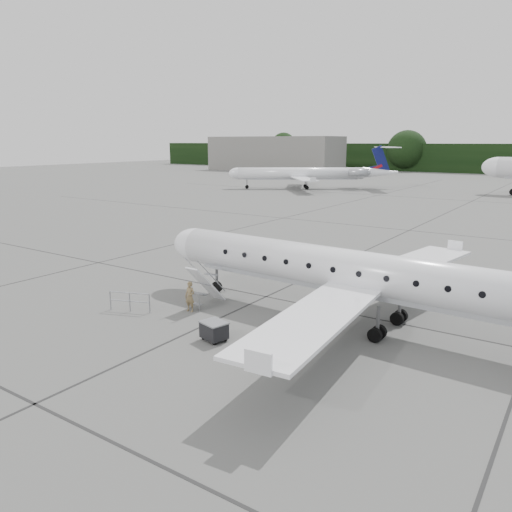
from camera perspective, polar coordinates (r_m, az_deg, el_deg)
The scene contains 8 objects.
ground at distance 23.58m, azimuth 5.11°, elevation -8.41°, with size 320.00×320.00×0.00m, color slate.
terminal_building at distance 152.35m, azimuth 2.15°, elevation 11.60°, with size 40.00×14.00×10.00m, color slate.
main_regional_jet at distance 23.42m, azimuth 13.10°, elevation 0.34°, with size 28.02×20.18×7.19m, color white, non-canonical shape.
airstair at distance 26.68m, azimuth -5.74°, elevation -3.31°, with size 0.85×2.18×2.25m, color white, non-canonical shape.
passenger at distance 25.92m, azimuth -7.56°, elevation -4.63°, with size 0.58×0.38×1.58m, color olive.
safety_railing at distance 26.59m, azimuth -14.23°, elevation -5.12°, with size 2.20×0.08×1.00m, color gray, non-canonical shape.
baggage_cart at distance 22.24m, azimuth -4.82°, elevation -8.48°, with size 1.07×0.86×0.92m, color black, non-canonical shape.
bg_regional_left at distance 93.76m, azimuth 5.12°, elevation 10.04°, with size 29.61×21.32×7.77m, color white, non-canonical shape.
Camera 1 is at (10.51, -19.29, 8.57)m, focal length 35.00 mm.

